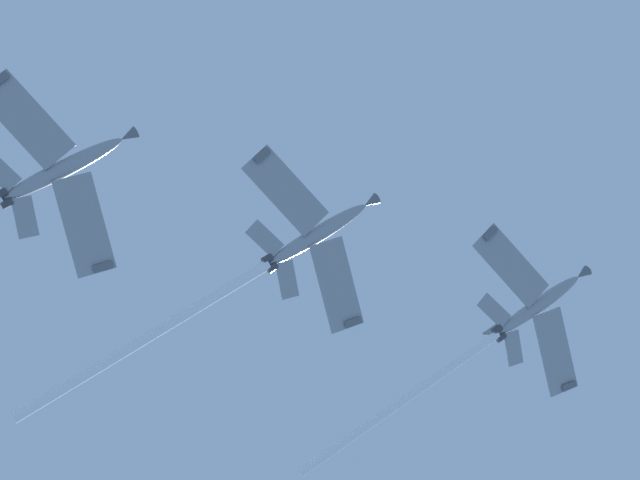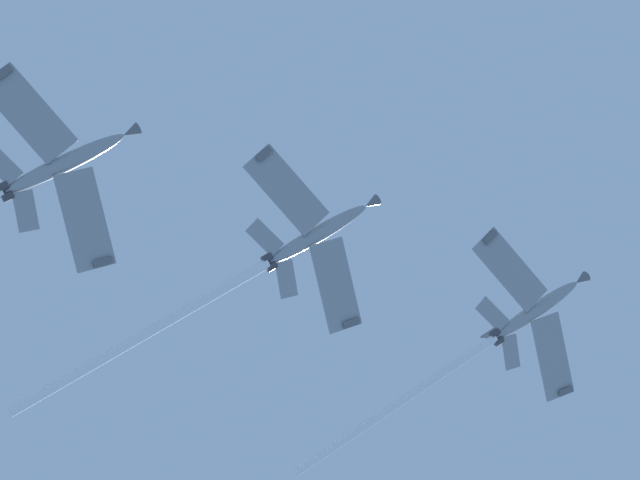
% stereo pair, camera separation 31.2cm
% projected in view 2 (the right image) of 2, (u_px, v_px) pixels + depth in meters
% --- Properties ---
extents(jet_lead, '(29.78, 25.02, 17.74)m').
position_uv_depth(jet_lead, '(498.00, 336.00, 107.69)').
color(jet_lead, gray).
extents(jet_second, '(31.03, 25.98, 18.22)m').
position_uv_depth(jet_second, '(255.00, 270.00, 98.41)').
color(jet_second, gray).
extents(jet_third, '(31.87, 26.00, 18.11)m').
position_uv_depth(jet_third, '(11.00, 189.00, 90.18)').
color(jet_third, gray).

